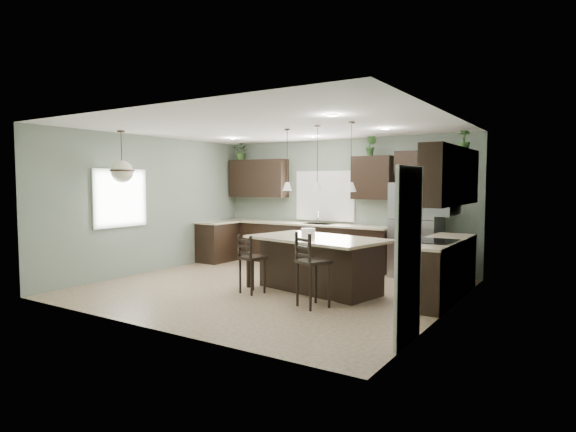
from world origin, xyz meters
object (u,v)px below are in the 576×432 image
(refrigerator, at_px, (416,230))
(plant_back_left, at_px, (241,151))
(bar_stool_left, at_px, (252,264))
(kitchen_island, at_px, (317,265))
(serving_dish, at_px, (308,232))
(bar_stool_right, at_px, (313,270))

(refrigerator, height_order, plant_back_left, plant_back_left)
(refrigerator, height_order, bar_stool_left, refrigerator)
(kitchen_island, distance_m, serving_dish, 0.57)
(refrigerator, relative_size, kitchen_island, 0.80)
(serving_dish, bearing_deg, refrigerator, 60.38)
(refrigerator, distance_m, bar_stool_right, 3.17)
(bar_stool_left, distance_m, bar_stool_right, 1.32)
(bar_stool_left, height_order, bar_stool_right, bar_stool_right)
(refrigerator, bearing_deg, bar_stool_left, -122.71)
(plant_back_left, bearing_deg, kitchen_island, -34.22)
(kitchen_island, relative_size, bar_stool_left, 2.33)
(kitchen_island, xyz_separation_m, bar_stool_right, (0.46, -0.94, 0.10))
(kitchen_island, distance_m, plant_back_left, 4.68)
(refrigerator, xyz_separation_m, bar_stool_right, (-0.55, -3.10, -0.36))
(bar_stool_right, xyz_separation_m, plant_back_left, (-3.90, 3.28, 2.05))
(bar_stool_left, relative_size, plant_back_left, 2.32)
(kitchen_island, bearing_deg, bar_stool_right, -52.23)
(kitchen_island, height_order, bar_stool_left, bar_stool_left)
(refrigerator, height_order, serving_dish, refrigerator)
(kitchen_island, xyz_separation_m, plant_back_left, (-3.44, 2.34, 2.15))
(kitchen_island, height_order, bar_stool_right, bar_stool_right)
(serving_dish, xyz_separation_m, plant_back_left, (-3.24, 2.30, 1.62))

